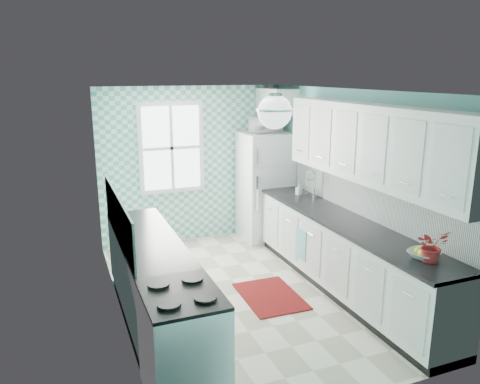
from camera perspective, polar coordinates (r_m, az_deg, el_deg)
name	(u,v)px	position (r m, az deg, el deg)	size (l,w,h in m)	color
floor	(244,293)	(6.04, 0.45, -12.26)	(3.00, 4.40, 0.02)	silver
ceiling	(244,90)	(5.40, 0.50, 12.38)	(3.00, 4.40, 0.02)	white
wall_back	(193,164)	(7.63, -5.81, 3.36)	(3.00, 0.02, 2.50)	#61B0AC
wall_front	(352,266)	(3.75, 13.48, -8.78)	(3.00, 0.02, 2.50)	#61B0AC
wall_left	(115,211)	(5.23, -15.05, -2.20)	(0.02, 4.40, 2.50)	#61B0AC
wall_right	(350,186)	(6.30, 13.30, 0.69)	(0.02, 4.40, 2.50)	#61B0AC
accent_wall	(193,165)	(7.61, -5.76, 3.33)	(3.00, 0.01, 2.50)	#52B4A1
window	(171,148)	(7.45, -8.36, 5.35)	(1.04, 0.05, 1.44)	white
backsplash_right	(367,198)	(5.99, 15.27, -0.68)	(0.02, 3.60, 0.51)	white
backsplash_left	(118,217)	(5.18, -14.66, -2.98)	(0.02, 2.15, 0.51)	white
upper_cabinets_right	(371,144)	(5.60, 15.70, 5.65)	(0.33, 3.20, 0.90)	white
upper_cabinet_fridge	(276,101)	(7.62, 4.43, 10.96)	(0.40, 0.74, 0.40)	white
ceiling_light	(275,112)	(4.68, 4.24, 9.75)	(0.34, 0.34, 0.35)	silver
base_cabinets_right	(344,257)	(6.06, 12.60, -7.77)	(0.60, 3.60, 0.90)	white
countertop_right	(345,222)	(5.89, 12.72, -3.56)	(0.63, 3.60, 0.04)	black
base_cabinets_left	(148,277)	(5.48, -11.13, -10.14)	(0.60, 2.15, 0.90)	white
countertop_left	(147,238)	(5.30, -11.22, -5.49)	(0.63, 2.15, 0.04)	black
fridge	(265,186)	(7.71, 3.06, 0.73)	(0.77, 0.76, 1.76)	white
stove	(183,344)	(4.13, -6.94, -17.89)	(0.63, 0.79, 0.95)	silver
sink	(303,199)	(6.79, 7.68, -0.86)	(0.54, 0.46, 0.53)	silver
rug	(270,296)	(5.95, 3.72, -12.53)	(0.68, 0.97, 0.02)	#690907
dish_towel	(301,244)	(6.33, 7.44, -6.27)	(0.02, 0.27, 0.41)	#56B6A5
fruit_bowl	(424,255)	(4.93, 21.49, -7.11)	(0.29, 0.29, 0.07)	white
potted_plant	(432,246)	(4.83, 22.36, -6.08)	(0.29, 0.25, 0.32)	#9F0D05
soap_bottle	(299,189)	(6.97, 7.19, 0.35)	(0.07, 0.08, 0.17)	#82A1B8
microwave	(266,125)	(7.54, 3.16, 8.22)	(0.47, 0.32, 0.26)	white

